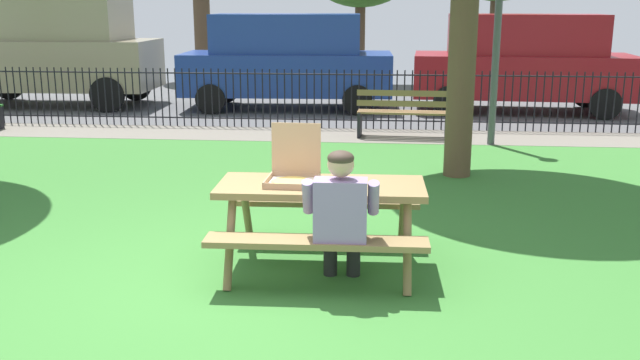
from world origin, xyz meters
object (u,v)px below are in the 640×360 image
(pizza_box_open, at_px, (293,172))
(parked_car_left, at_px, (287,59))
(parked_car_center, at_px, (523,61))
(adult_at_table, at_px, (341,213))
(park_bench_center, at_px, (403,114))
(parked_car_far_left, at_px, (51,48))
(picnic_table_foreground, at_px, (321,203))

(pizza_box_open, distance_m, parked_car_left, 9.82)
(parked_car_center, bearing_deg, adult_at_table, -107.67)
(park_bench_center, height_order, parked_car_center, parked_car_center)
(parked_car_far_left, distance_m, parked_car_center, 10.56)
(picnic_table_foreground, xyz_separation_m, parked_car_center, (3.47, 9.76, 0.50))
(parked_car_far_left, height_order, parked_car_left, parked_car_far_left)
(pizza_box_open, height_order, parked_car_left, parked_car_left)
(picnic_table_foreground, distance_m, park_bench_center, 6.46)
(picnic_table_foreground, relative_size, parked_car_far_left, 0.39)
(adult_at_table, bearing_deg, park_bench_center, 84.64)
(pizza_box_open, height_order, parked_car_center, parked_car_center)
(parked_car_left, bearing_deg, picnic_table_foreground, -80.40)
(adult_at_table, height_order, parked_car_left, parked_car_left)
(picnic_table_foreground, relative_size, pizza_box_open, 3.68)
(park_bench_center, bearing_deg, parked_car_far_left, 157.10)
(park_bench_center, relative_size, parked_car_center, 0.34)
(picnic_table_foreground, height_order, pizza_box_open, pizza_box_open)
(park_bench_center, bearing_deg, picnic_table_foreground, -97.57)
(picnic_table_foreground, bearing_deg, pizza_box_open, 170.47)
(pizza_box_open, xyz_separation_m, park_bench_center, (1.10, 6.36, -0.45))
(pizza_box_open, height_order, park_bench_center, pizza_box_open)
(pizza_box_open, xyz_separation_m, parked_car_far_left, (-6.84, 9.72, 0.44))
(park_bench_center, xyz_separation_m, parked_car_left, (-2.50, 3.36, 0.68))
(parked_car_center, bearing_deg, pizza_box_open, -110.95)
(picnic_table_foreground, xyz_separation_m, park_bench_center, (0.85, 6.40, -0.18))
(picnic_table_foreground, bearing_deg, parked_car_far_left, 126.00)
(pizza_box_open, bearing_deg, parked_car_far_left, 125.15)
(pizza_box_open, xyz_separation_m, parked_car_center, (3.72, 9.72, 0.23))
(parked_car_far_left, height_order, parked_car_center, parked_car_far_left)
(adult_at_table, bearing_deg, picnic_table_foreground, 112.25)
(park_bench_center, relative_size, parked_car_left, 0.35)
(picnic_table_foreground, relative_size, parked_car_left, 0.39)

